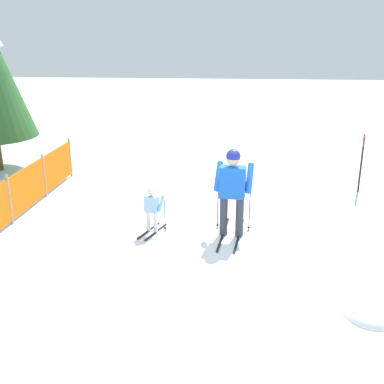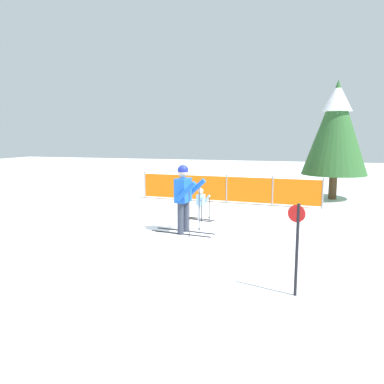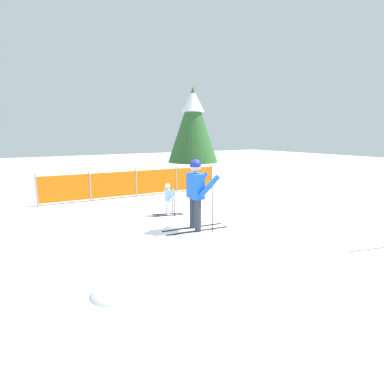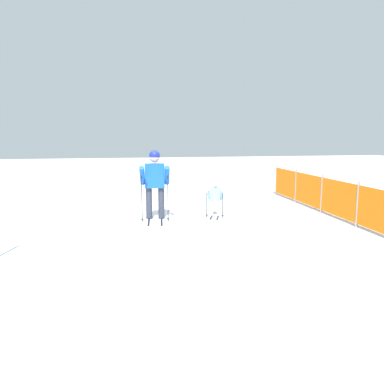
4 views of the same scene
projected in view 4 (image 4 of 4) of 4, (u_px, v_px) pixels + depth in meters
ground_plane at (160, 217)px, 10.15m from camera, size 60.00×60.00×0.00m
skier_adult at (155, 178)px, 9.79m from camera, size 1.75×0.82×1.82m
skier_child at (215, 196)px, 10.18m from camera, size 0.94×0.56×0.98m
safety_fence at (322, 194)px, 10.65m from camera, size 7.03×0.46×1.11m
snow_mound at (83, 204)px, 12.13m from camera, size 0.95×0.80×0.38m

